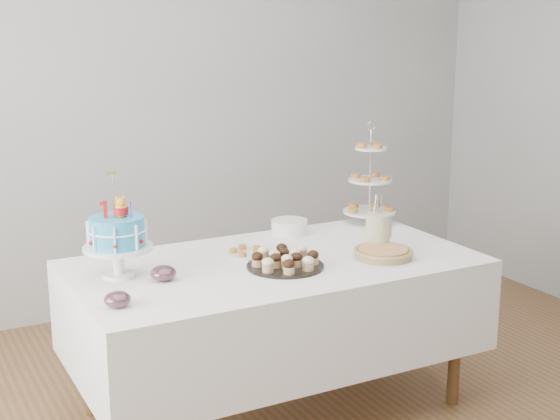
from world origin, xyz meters
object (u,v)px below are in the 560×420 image
utensil_pitcher (378,230)px  pastry_plate (247,252)px  table (275,306)px  cupcake_tray (285,259)px  jam_bowl_b (163,273)px  pie (383,252)px  tiered_stand (370,181)px  plate_stack (289,227)px  jam_bowl_a (117,300)px  birthday_cake (118,249)px

utensil_pitcher → pastry_plate: bearing=-175.5°
table → cupcake_tray: size_ratio=5.34×
pastry_plate → jam_bowl_b: 0.53m
pie → tiered_stand: size_ratio=0.50×
jam_bowl_b → utensil_pitcher: 1.12m
plate_stack → pastry_plate: size_ratio=0.90×
cupcake_tray → utensil_pitcher: (0.55, 0.05, 0.06)m
pastry_plate → utensil_pitcher: utensil_pitcher is taller
tiered_stand → jam_bowl_a: bearing=-158.4°
table → plate_stack: bearing=53.3°
cupcake_tray → jam_bowl_a: cupcake_tray is taller
cupcake_tray → jam_bowl_a: (-0.84, -0.14, -0.01)m
tiered_stand → utensil_pitcher: size_ratio=2.10×
birthday_cake → pastry_plate: bearing=24.8°
jam_bowl_a → jam_bowl_b: jam_bowl_b is taller
birthday_cake → jam_bowl_a: 0.39m
birthday_cake → pastry_plate: 0.66m
table → pastry_plate: bearing=116.4°
birthday_cake → cupcake_tray: birthday_cake is taller
birthday_cake → tiered_stand: (1.54, 0.29, 0.11)m
plate_stack → cupcake_tray: bearing=-120.4°
pastry_plate → table: bearing=-63.6°
cupcake_tray → jam_bowl_a: size_ratio=3.33×
cupcake_tray → plate_stack: cupcake_tray is taller
plate_stack → utensil_pitcher: bearing=-61.8°
jam_bowl_a → pastry_plate: bearing=28.1°
pastry_plate → jam_bowl_a: 0.87m
pie → table: bearing=157.3°
pie → jam_bowl_a: bearing=-177.7°
plate_stack → pastry_plate: plate_stack is taller
pie → pastry_plate: 0.66m
jam_bowl_b → birthday_cake: bearing=138.7°
table → plate_stack: size_ratio=9.84×
plate_stack → utensil_pitcher: 0.53m
jam_bowl_b → utensil_pitcher: bearing=-1.8°
cupcake_tray → birthday_cake: bearing=162.7°
utensil_pitcher → jam_bowl_b: bearing=-158.0°
birthday_cake → plate_stack: birthday_cake is taller
birthday_cake → jam_bowl_a: birthday_cake is taller
jam_bowl_a → jam_bowl_b: size_ratio=0.93×
cupcake_tray → pie: bearing=-9.9°
birthday_cake → pie: 1.25m
birthday_cake → tiered_stand: tiered_stand is taller
pie → pastry_plate: size_ratio=1.33×
pie → tiered_stand: 0.72m
tiered_stand → plate_stack: size_ratio=2.96×
pie → jam_bowl_a: size_ratio=2.69×
utensil_pitcher → plate_stack: bearing=142.0°
plate_stack → jam_bowl_b: (-0.87, -0.43, -0.01)m
table → utensil_pitcher: 0.64m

